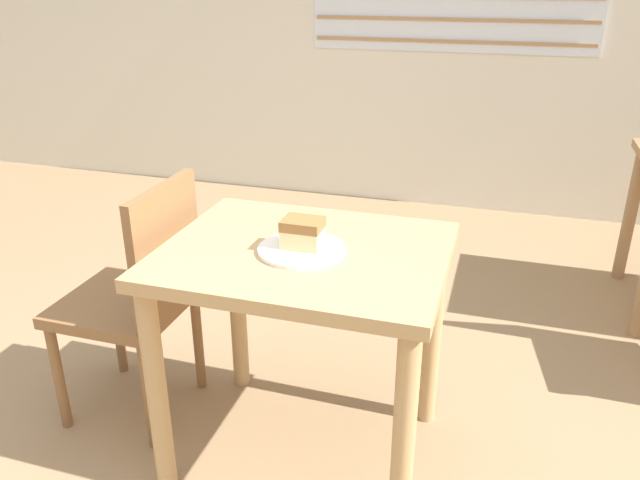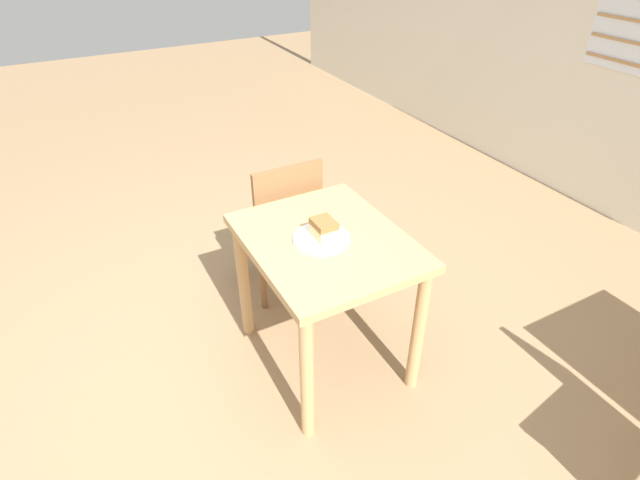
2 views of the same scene
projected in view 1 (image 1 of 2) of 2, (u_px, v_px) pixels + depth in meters
dining_table_near at (305, 290)px, 1.85m from camera, size 0.82×0.67×0.74m
chair_near_window at (140, 294)px, 2.10m from camera, size 0.41×0.41×0.87m
plate at (302, 250)px, 1.77m from camera, size 0.25×0.25×0.01m
cake_slice at (303, 233)px, 1.76m from camera, size 0.11×0.09×0.08m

